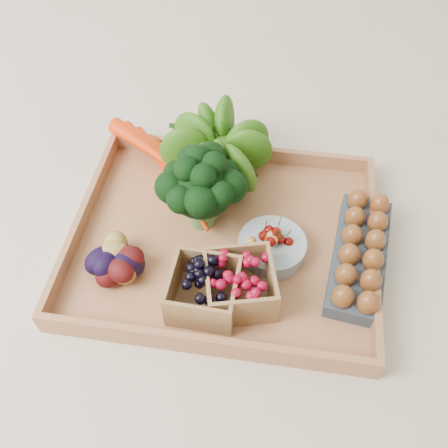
# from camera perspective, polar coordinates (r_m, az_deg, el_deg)

# --- Properties ---
(ground) EXTENTS (4.00, 4.00, 0.00)m
(ground) POSITION_cam_1_polar(r_m,az_deg,el_deg) (0.94, -0.00, -2.29)
(ground) COLOR beige
(ground) RESTS_ON ground
(tray) EXTENTS (0.55, 0.45, 0.01)m
(tray) POSITION_cam_1_polar(r_m,az_deg,el_deg) (0.93, -0.00, -2.01)
(tray) COLOR #AC7248
(tray) RESTS_ON ground
(carrots) EXTENTS (0.23, 0.17, 0.06)m
(carrots) POSITION_cam_1_polar(r_m,az_deg,el_deg) (1.01, -5.86, 5.95)
(carrots) COLOR red
(carrots) RESTS_ON tray
(lettuce) EXTENTS (0.15, 0.15, 0.15)m
(lettuce) POSITION_cam_1_polar(r_m,az_deg,el_deg) (0.99, -0.70, 8.91)
(lettuce) COLOR #21550D
(lettuce) RESTS_ON tray
(broccoli) EXTENTS (0.16, 0.16, 0.12)m
(broccoli) POSITION_cam_1_polar(r_m,az_deg,el_deg) (0.91, -2.55, 2.76)
(broccoli) COLOR black
(broccoli) RESTS_ON tray
(cherry_bowl) EXTENTS (0.12, 0.12, 0.03)m
(cherry_bowl) POSITION_cam_1_polar(r_m,az_deg,el_deg) (0.90, 5.48, -2.64)
(cherry_bowl) COLOR #8C9EA5
(cherry_bowl) RESTS_ON tray
(egg_carton) EXTENTS (0.12, 0.27, 0.03)m
(egg_carton) POSITION_cam_1_polar(r_m,az_deg,el_deg) (0.92, 15.18, -3.57)
(egg_carton) COLOR #383F48
(egg_carton) RESTS_ON tray
(potatoes) EXTENTS (0.13, 0.13, 0.08)m
(potatoes) POSITION_cam_1_polar(r_m,az_deg,el_deg) (0.87, -12.06, -4.10)
(potatoes) COLOR #370809
(potatoes) RESTS_ON tray
(punnet_blackberry) EXTENTS (0.11, 0.11, 0.08)m
(punnet_blackberry) POSITION_cam_1_polar(r_m,az_deg,el_deg) (0.82, -2.32, -7.58)
(punnet_blackberry) COLOR black
(punnet_blackberry) RESTS_ON tray
(punnet_raspberry) EXTENTS (0.14, 0.14, 0.08)m
(punnet_raspberry) POSITION_cam_1_polar(r_m,az_deg,el_deg) (0.83, 1.78, -6.94)
(punnet_raspberry) COLOR maroon
(punnet_raspberry) RESTS_ON tray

